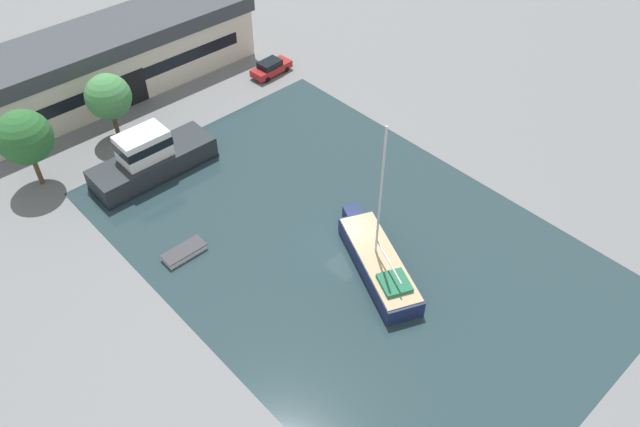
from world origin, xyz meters
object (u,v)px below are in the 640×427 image
object	(u,v)px
motor_cruiser	(151,158)
small_dinghy	(184,252)
quay_tree_near_building	(108,97)
sailboat_moored	(378,262)
parked_car	(271,67)
warehouse_building	(112,59)
quay_tree_by_water	(24,137)

from	to	relation	value
motor_cruiser	small_dinghy	bearing A→B (deg)	161.15
quay_tree_near_building	sailboat_moored	size ratio (longest dim) A/B	0.51
quay_tree_near_building	sailboat_moored	distance (m)	27.95
parked_car	small_dinghy	size ratio (longest dim) A/B	1.38
warehouse_building	quay_tree_by_water	bearing A→B (deg)	-143.67
parked_car	small_dinghy	distance (m)	26.02
parked_car	sailboat_moored	world-z (taller)	sailboat_moored
quay_tree_near_building	parked_car	distance (m)	17.48
small_dinghy	motor_cruiser	bearing A→B (deg)	160.95
quay_tree_by_water	small_dinghy	xyz separation A→B (m)	(4.11, -14.98, -4.44)
parked_car	small_dinghy	xyz separation A→B (m)	(-21.02, -15.32, -0.53)
quay_tree_by_water	sailboat_moored	xyz separation A→B (m)	(13.52, -25.69, -3.91)
parked_car	motor_cruiser	world-z (taller)	motor_cruiser
warehouse_building	motor_cruiser	xyz separation A→B (m)	(-4.65, -14.00, -1.69)
quay_tree_near_building	parked_car	bearing A→B (deg)	-3.84
warehouse_building	parked_car	bearing A→B (deg)	-32.58
quay_tree_by_water	motor_cruiser	world-z (taller)	quay_tree_by_water
quay_tree_near_building	quay_tree_by_water	bearing A→B (deg)	-169.46
quay_tree_by_water	parked_car	xyz separation A→B (m)	(25.13, 0.34, -3.91)
quay_tree_by_water	sailboat_moored	bearing A→B (deg)	-62.25
warehouse_building	motor_cruiser	size ratio (longest dim) A/B	2.76
quay_tree_near_building	parked_car	world-z (taller)	quay_tree_near_building
quay_tree_near_building	sailboat_moored	xyz separation A→B (m)	(5.50, -27.19, -3.41)
motor_cruiser	warehouse_building	bearing A→B (deg)	-17.78
parked_car	small_dinghy	world-z (taller)	parked_car
sailboat_moored	motor_cruiser	bearing A→B (deg)	130.42
quay_tree_near_building	quay_tree_by_water	xyz separation A→B (m)	(-8.02, -1.49, 0.50)
quay_tree_near_building	sailboat_moored	world-z (taller)	sailboat_moored
warehouse_building	small_dinghy	size ratio (longest dim) A/B	8.99
parked_car	motor_cruiser	xyz separation A→B (m)	(-17.57, -5.56, 0.74)
warehouse_building	quay_tree_near_building	distance (m)	8.47
warehouse_building	quay_tree_near_building	bearing A→B (deg)	-119.25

